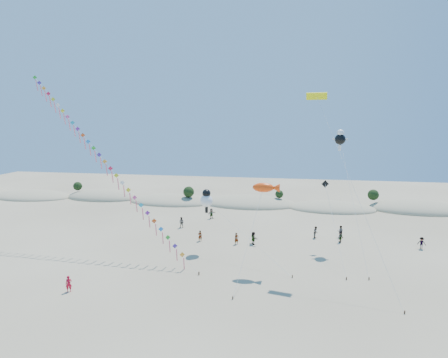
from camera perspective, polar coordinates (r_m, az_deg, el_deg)
ground at (r=33.66m, az=-4.96°, el=-21.07°), size 160.00×160.00×0.00m
dune_ridge at (r=75.42m, az=4.61°, el=-3.81°), size 145.30×11.49×5.57m
kite_train at (r=50.95m, az=-18.38°, el=3.29°), size 28.07×13.07×23.60m
fish_kite at (r=42.14m, az=6.45°, el=-1.34°), size 4.05×9.08×9.87m
cartoon_kite_low at (r=48.18m, az=-2.67°, el=-3.10°), size 11.88×7.98×8.05m
cartoon_kite_high at (r=52.10m, az=17.29°, el=5.93°), size 3.17×12.73×15.59m
parafoil_kite at (r=44.03m, az=14.14°, el=11.68°), size 8.71×11.79×19.89m
dark_kite at (r=48.72m, az=15.83°, el=-3.82°), size 2.13×10.97×9.01m
flyer_foreground at (r=41.34m, az=-22.58°, el=-14.54°), size 0.71×0.63×1.62m
beachgoers at (r=55.87m, az=8.10°, el=-7.71°), size 34.93×13.84×1.77m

